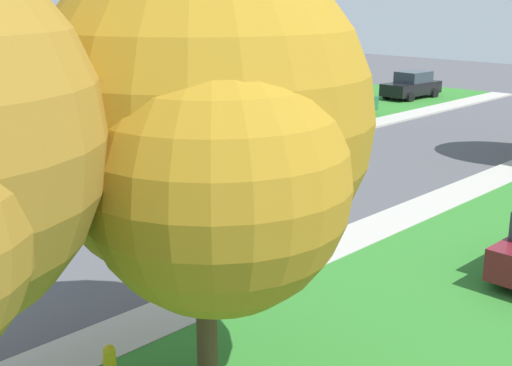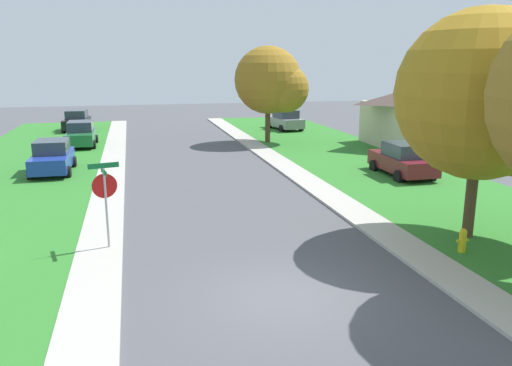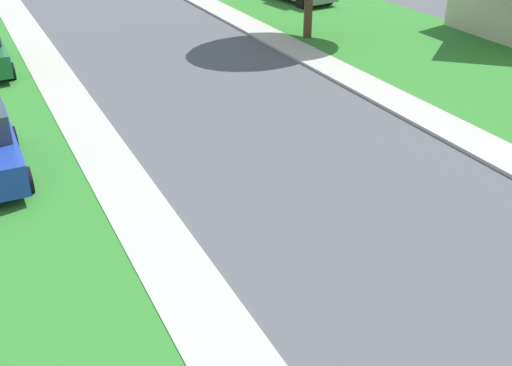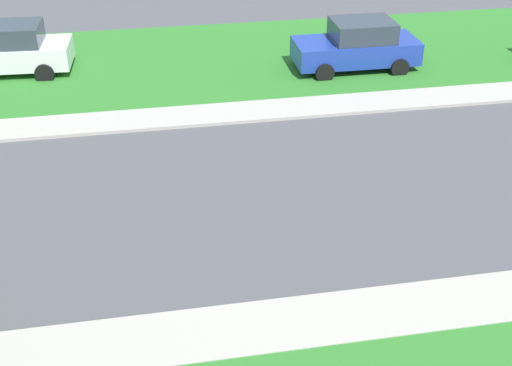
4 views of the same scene
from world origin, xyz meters
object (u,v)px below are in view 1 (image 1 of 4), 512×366
(car_black_kerbside_mid, at_px, (412,85))
(car_blue_across_road, at_px, (217,122))
(car_green_near_corner, at_px, (343,102))
(fire_hydrant, at_px, (110,366))
(tree_sidewalk_near, at_px, (206,132))

(car_black_kerbside_mid, bearing_deg, car_blue_across_road, -88.80)
(car_green_near_corner, bearing_deg, fire_hydrant, -61.32)
(tree_sidewalk_near, height_order, fire_hydrant, tree_sidewalk_near)
(car_green_near_corner, xyz_separation_m, fire_hydrant, (13.00, -23.76, -0.44))
(car_green_near_corner, distance_m, fire_hydrant, 27.09)
(fire_hydrant, bearing_deg, tree_sidewalk_near, 36.54)
(tree_sidewalk_near, distance_m, fire_hydrant, 4.47)
(car_blue_across_road, bearing_deg, car_black_kerbside_mid, 91.20)
(car_green_near_corner, relative_size, car_blue_across_road, 1.00)
(car_blue_across_road, distance_m, car_black_kerbside_mid, 17.29)
(car_blue_across_road, bearing_deg, car_green_near_corner, 85.40)
(car_black_kerbside_mid, bearing_deg, tree_sidewalk_near, -63.79)
(car_green_near_corner, distance_m, car_blue_across_road, 8.62)
(car_black_kerbside_mid, relative_size, tree_sidewalk_near, 0.59)
(car_green_near_corner, xyz_separation_m, car_blue_across_road, (-0.69, -8.60, 0.00))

